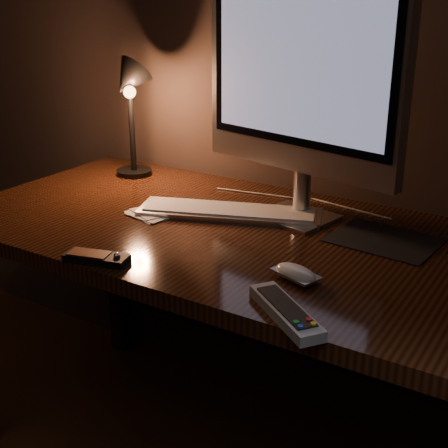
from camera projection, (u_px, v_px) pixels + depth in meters
The scene contains 10 objects.
desk at pixel (263, 269), 1.65m from camera, with size 1.60×0.75×0.75m.
monitor at pixel (300, 80), 1.51m from camera, with size 0.57×0.20×0.61m.
keyboard at pixel (230, 211), 1.67m from camera, with size 0.49×0.14×0.02m, color silver.
mousepad at pixel (385, 240), 1.50m from camera, with size 0.24×0.20×0.00m, color black.
mouse at pixel (296, 275), 1.30m from camera, with size 0.10×0.05×0.02m, color white.
media_remote at pixel (97, 258), 1.38m from camera, with size 0.15×0.09×0.03m.
tv_remote at pixel (286, 311), 1.15m from camera, with size 0.20×0.17×0.03m.
papers at pixel (149, 214), 1.67m from camera, with size 0.13×0.08×0.01m, color white.
desk_lamp at pixel (129, 97), 1.89m from camera, with size 0.17×0.20×0.38m.
cable at pixel (302, 202), 1.76m from camera, with size 0.00×0.00×0.52m, color white.
Camera 1 is at (0.71, 0.60, 1.32)m, focal length 50.00 mm.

